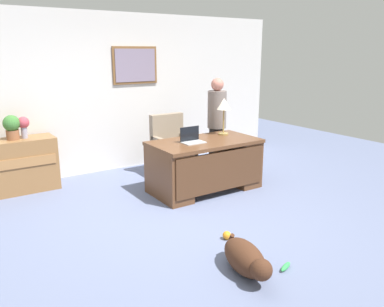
{
  "coord_description": "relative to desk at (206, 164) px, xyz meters",
  "views": [
    {
      "loc": [
        -2.51,
        -3.86,
        2.06
      ],
      "look_at": [
        0.24,
        0.3,
        0.75
      ],
      "focal_mm": 36.54,
      "sensor_mm": 36.0,
      "label": 1
    }
  ],
  "objects": [
    {
      "name": "ground_plane",
      "position": [
        -0.77,
        -0.74,
        -0.41
      ],
      "size": [
        12.0,
        12.0,
        0.0
      ],
      "primitive_type": "plane",
      "color": "slate"
    },
    {
      "name": "back_wall",
      "position": [
        -0.77,
        1.86,
        0.94
      ],
      "size": [
        7.0,
        0.16,
        2.7
      ],
      "color": "silver",
      "rests_on": "ground_plane"
    },
    {
      "name": "desk",
      "position": [
        0.0,
        0.0,
        0.0
      ],
      "size": [
        1.62,
        0.89,
        0.77
      ],
      "color": "brown",
      "rests_on": "ground_plane"
    },
    {
      "name": "credenza",
      "position": [
        -2.49,
        1.51,
        -0.01
      ],
      "size": [
        1.33,
        0.5,
        0.8
      ],
      "color": "olive",
      "rests_on": "ground_plane"
    },
    {
      "name": "armchair",
      "position": [
        -0.03,
        0.95,
        0.05
      ],
      "size": [
        0.6,
        0.59,
        1.03
      ],
      "color": "gray",
      "rests_on": "ground_plane"
    },
    {
      "name": "person_standing",
      "position": [
        0.73,
        0.7,
        0.42
      ],
      "size": [
        0.32,
        0.32,
        1.63
      ],
      "color": "#262323",
      "rests_on": "ground_plane"
    },
    {
      "name": "dog_lying",
      "position": [
        -1.02,
        -2.11,
        -0.26
      ],
      "size": [
        0.42,
        0.78,
        0.3
      ],
      "color": "#472819",
      "rests_on": "ground_plane"
    },
    {
      "name": "laptop",
      "position": [
        -0.23,
        0.03,
        0.41
      ],
      "size": [
        0.32,
        0.22,
        0.22
      ],
      "color": "#B2B5BA",
      "rests_on": "desk"
    },
    {
      "name": "desk_lamp",
      "position": [
        0.5,
        0.22,
        0.81
      ],
      "size": [
        0.22,
        0.22,
        0.58
      ],
      "color": "#9E8447",
      "rests_on": "desk"
    },
    {
      "name": "vase_with_flowers",
      "position": [
        -2.23,
        1.51,
        0.59
      ],
      "size": [
        0.17,
        0.17,
        0.32
      ],
      "color": "#9996AA",
      "rests_on": "credenza"
    },
    {
      "name": "potted_plant",
      "position": [
        -2.39,
        1.51,
        0.59
      ],
      "size": [
        0.24,
        0.24,
        0.36
      ],
      "color": "brown",
      "rests_on": "credenza"
    },
    {
      "name": "dog_toy_ball",
      "position": [
        -0.74,
        -1.46,
        -0.37
      ],
      "size": [
        0.1,
        0.1,
        0.1
      ],
      "primitive_type": "sphere",
      "color": "orange",
      "rests_on": "ground_plane"
    },
    {
      "name": "dog_toy_bone",
      "position": [
        -0.65,
        -2.27,
        -0.39
      ],
      "size": [
        0.2,
        0.11,
        0.05
      ],
      "primitive_type": "ellipsoid",
      "rotation": [
        0.0,
        0.0,
        0.36
      ],
      "color": "green",
      "rests_on": "ground_plane"
    }
  ]
}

